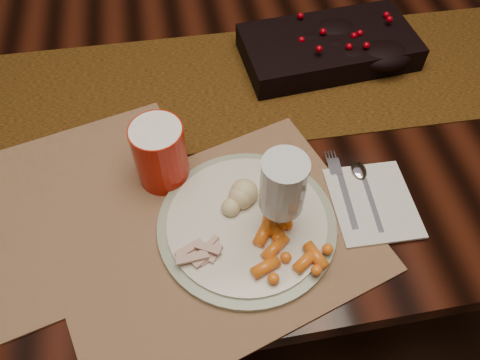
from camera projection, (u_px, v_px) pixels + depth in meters
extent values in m
plane|color=black|center=(234.00, 259.00, 1.55)|extent=(5.00, 5.00, 0.00)
cube|color=black|center=(232.00, 196.00, 1.25)|extent=(1.80, 1.00, 0.75)
cube|color=black|center=(204.00, 88.00, 0.95)|extent=(1.66, 0.37, 0.00)
cube|color=brown|center=(214.00, 243.00, 0.74)|extent=(0.57, 0.48, 0.00)
cube|color=brown|center=(49.00, 218.00, 0.77)|extent=(0.56, 0.47, 0.00)
cylinder|color=silver|center=(247.00, 224.00, 0.75)|extent=(0.36, 0.36, 0.02)
cube|color=silver|center=(372.00, 202.00, 0.78)|extent=(0.14, 0.16, 0.01)
cylinder|color=#B31506|center=(160.00, 154.00, 0.77)|extent=(0.10, 0.10, 0.12)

